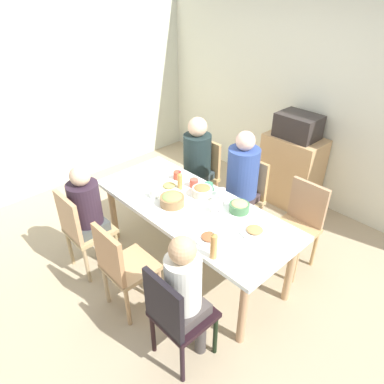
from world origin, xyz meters
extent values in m
plane|color=tan|center=(0.00, 0.00, 0.00)|extent=(5.85, 5.85, 0.00)
cube|color=silver|center=(0.00, 2.04, 1.30)|extent=(5.11, 0.12, 2.60)
cube|color=silver|center=(-2.50, 0.00, 1.30)|extent=(0.12, 4.19, 2.60)
cube|color=white|center=(0.00, 0.00, 0.71)|extent=(2.04, 0.84, 0.04)
cylinder|color=tan|center=(-0.92, -0.32, 0.35)|extent=(0.07, 0.07, 0.69)
cylinder|color=tan|center=(0.92, -0.32, 0.35)|extent=(0.07, 0.07, 0.69)
cylinder|color=tan|center=(-0.92, 0.32, 0.35)|extent=(0.07, 0.07, 0.69)
cylinder|color=tan|center=(0.92, 0.32, 0.35)|extent=(0.07, 0.07, 0.69)
cube|color=tan|center=(-0.68, -0.72, 0.44)|extent=(0.40, 0.40, 0.04)
cylinder|color=tan|center=(-0.85, -0.89, 0.21)|extent=(0.04, 0.04, 0.43)
cylinder|color=tan|center=(-0.51, -0.89, 0.21)|extent=(0.04, 0.04, 0.43)
cylinder|color=tan|center=(-0.85, -0.55, 0.21)|extent=(0.04, 0.04, 0.43)
cylinder|color=tan|center=(-0.51, -0.55, 0.21)|extent=(0.04, 0.04, 0.43)
cube|color=tan|center=(-0.68, -0.90, 0.68)|extent=(0.38, 0.04, 0.45)
cylinder|color=#3D383D|center=(-0.76, -0.62, 0.23)|extent=(0.09, 0.09, 0.45)
cylinder|color=#383B44|center=(-0.60, -0.62, 0.23)|extent=(0.09, 0.09, 0.45)
cube|color=#444946|center=(-0.68, -0.72, 0.50)|extent=(0.30, 0.30, 0.10)
cylinder|color=#2F202E|center=(-0.68, -0.72, 0.76)|extent=(0.29, 0.29, 0.42)
sphere|color=beige|center=(-0.68, -0.72, 1.05)|extent=(0.18, 0.18, 0.18)
cube|color=tan|center=(0.00, 0.72, 0.44)|extent=(0.40, 0.40, 0.04)
cylinder|color=tan|center=(0.17, 0.89, 0.21)|extent=(0.04, 0.04, 0.43)
cylinder|color=tan|center=(-0.17, 0.89, 0.21)|extent=(0.04, 0.04, 0.43)
cylinder|color=tan|center=(0.17, 0.55, 0.21)|extent=(0.04, 0.04, 0.43)
cylinder|color=tan|center=(-0.17, 0.55, 0.21)|extent=(0.04, 0.04, 0.43)
cube|color=tan|center=(0.00, 0.90, 0.68)|extent=(0.38, 0.04, 0.45)
cylinder|color=#444539|center=(0.08, 0.62, 0.23)|extent=(0.09, 0.09, 0.45)
cylinder|color=#374942|center=(-0.08, 0.62, 0.23)|extent=(0.09, 0.09, 0.45)
cube|color=#46383D|center=(0.00, 0.72, 0.50)|extent=(0.30, 0.30, 0.10)
cylinder|color=#334C93|center=(0.00, 0.72, 0.81)|extent=(0.33, 0.33, 0.53)
sphere|color=beige|center=(0.00, 0.72, 1.17)|extent=(0.20, 0.20, 0.20)
cube|color=tan|center=(0.00, -0.72, 0.44)|extent=(0.40, 0.40, 0.04)
cylinder|color=tan|center=(-0.17, -0.89, 0.21)|extent=(0.04, 0.04, 0.43)
cylinder|color=tan|center=(0.17, -0.89, 0.21)|extent=(0.04, 0.04, 0.43)
cylinder|color=tan|center=(-0.17, -0.55, 0.21)|extent=(0.04, 0.04, 0.43)
cylinder|color=tan|center=(0.17, -0.55, 0.21)|extent=(0.04, 0.04, 0.43)
cube|color=tan|center=(0.00, -0.90, 0.68)|extent=(0.38, 0.04, 0.45)
cube|color=tan|center=(-0.68, 0.72, 0.44)|extent=(0.40, 0.40, 0.04)
cylinder|color=tan|center=(-0.51, 0.89, 0.21)|extent=(0.04, 0.04, 0.43)
cylinder|color=tan|center=(-0.85, 0.89, 0.21)|extent=(0.04, 0.04, 0.43)
cylinder|color=tan|center=(-0.51, 0.55, 0.21)|extent=(0.04, 0.04, 0.43)
cylinder|color=tan|center=(-0.85, 0.55, 0.21)|extent=(0.04, 0.04, 0.43)
cube|color=tan|center=(-0.68, 0.90, 0.68)|extent=(0.38, 0.04, 0.45)
cylinder|color=#404245|center=(-0.60, 0.62, 0.23)|extent=(0.09, 0.09, 0.45)
cylinder|color=#3A3F4B|center=(-0.76, 0.62, 0.23)|extent=(0.09, 0.09, 0.45)
cube|color=#354346|center=(-0.68, 0.72, 0.50)|extent=(0.30, 0.30, 0.10)
cylinder|color=#1F2E2E|center=(-0.68, 0.72, 0.78)|extent=(0.32, 0.32, 0.47)
sphere|color=beige|center=(-0.68, 0.72, 1.12)|extent=(0.22, 0.22, 0.22)
cube|color=tan|center=(0.68, 0.72, 0.44)|extent=(0.40, 0.40, 0.04)
cylinder|color=tan|center=(0.85, 0.89, 0.21)|extent=(0.04, 0.04, 0.43)
cylinder|color=tan|center=(0.51, 0.89, 0.21)|extent=(0.04, 0.04, 0.43)
cylinder|color=tan|center=(0.85, 0.55, 0.21)|extent=(0.04, 0.04, 0.43)
cylinder|color=tan|center=(0.51, 0.55, 0.21)|extent=(0.04, 0.04, 0.43)
cube|color=tan|center=(0.68, 0.90, 0.68)|extent=(0.38, 0.04, 0.45)
cube|color=black|center=(0.68, -0.72, 0.44)|extent=(0.40, 0.40, 0.04)
cylinder|color=black|center=(0.51, -0.89, 0.21)|extent=(0.04, 0.04, 0.43)
cylinder|color=black|center=(0.85, -0.89, 0.21)|extent=(0.04, 0.04, 0.43)
cylinder|color=black|center=(0.51, -0.55, 0.21)|extent=(0.04, 0.04, 0.43)
cylinder|color=black|center=(0.85, -0.55, 0.21)|extent=(0.04, 0.04, 0.43)
cube|color=black|center=(0.68, -0.90, 0.68)|extent=(0.38, 0.04, 0.45)
cylinder|color=#443B4A|center=(0.60, -0.62, 0.23)|extent=(0.09, 0.09, 0.45)
cylinder|color=#453F3D|center=(0.76, -0.62, 0.23)|extent=(0.09, 0.09, 0.45)
cube|color=#463F3D|center=(0.68, -0.72, 0.50)|extent=(0.30, 0.30, 0.10)
cylinder|color=silver|center=(0.68, -0.72, 0.76)|extent=(0.26, 0.26, 0.42)
sphere|color=tan|center=(0.68, -0.72, 1.06)|extent=(0.19, 0.19, 0.19)
cylinder|color=white|center=(0.45, -0.23, 0.74)|extent=(0.24, 0.24, 0.01)
ellipsoid|color=#AC5B35|center=(0.45, -0.23, 0.76)|extent=(0.13, 0.13, 0.02)
cylinder|color=silver|center=(0.64, 0.11, 0.74)|extent=(0.25, 0.25, 0.01)
ellipsoid|color=tan|center=(0.64, 0.11, 0.76)|extent=(0.14, 0.14, 0.02)
cylinder|color=silver|center=(-0.39, 0.05, 0.74)|extent=(0.22, 0.22, 0.01)
ellipsoid|color=tan|center=(-0.39, 0.05, 0.76)|extent=(0.12, 0.12, 0.02)
cylinder|color=#457849|center=(0.35, 0.25, 0.77)|extent=(0.18, 0.18, 0.08)
ellipsoid|color=tan|center=(0.35, 0.25, 0.81)|extent=(0.15, 0.15, 0.04)
cylinder|color=olive|center=(-0.14, -0.12, 0.78)|extent=(0.23, 0.23, 0.09)
ellipsoid|color=#82A955|center=(-0.14, -0.12, 0.82)|extent=(0.18, 0.18, 0.04)
cylinder|color=beige|center=(-0.06, 0.19, 0.77)|extent=(0.20, 0.20, 0.08)
ellipsoid|color=#AB7643|center=(-0.06, 0.19, 0.81)|extent=(0.16, 0.16, 0.04)
cylinder|color=white|center=(0.15, 0.22, 0.78)|extent=(0.09, 0.09, 0.10)
torus|color=white|center=(0.21, 0.22, 0.78)|extent=(0.05, 0.01, 0.05)
cylinder|color=#CD4D34|center=(-0.47, 0.23, 0.77)|extent=(0.08, 0.08, 0.08)
torus|color=#CA4237|center=(-0.42, 0.23, 0.77)|extent=(0.05, 0.01, 0.05)
cylinder|color=white|center=(0.07, 0.32, 0.77)|extent=(0.08, 0.08, 0.07)
torus|color=white|center=(0.12, 0.32, 0.77)|extent=(0.05, 0.01, 0.05)
cylinder|color=white|center=(-0.35, -0.17, 0.77)|extent=(0.08, 0.08, 0.08)
torus|color=white|center=(-0.30, -0.17, 0.77)|extent=(0.05, 0.01, 0.05)
cylinder|color=#409164|center=(-0.09, 0.31, 0.77)|extent=(0.09, 0.09, 0.07)
torus|color=#3D905D|center=(-0.04, 0.31, 0.77)|extent=(0.05, 0.01, 0.05)
cylinder|color=#D15443|center=(-0.24, 0.25, 0.77)|extent=(0.09, 0.09, 0.08)
torus|color=#D54A42|center=(-0.19, 0.25, 0.77)|extent=(0.05, 0.01, 0.05)
cylinder|color=white|center=(0.22, 0.08, 0.78)|extent=(0.07, 0.07, 0.09)
torus|color=white|center=(0.27, 0.08, 0.78)|extent=(0.05, 0.01, 0.05)
cylinder|color=tan|center=(0.62, -0.36, 0.84)|extent=(0.05, 0.05, 0.21)
cone|color=tan|center=(0.62, -0.36, 0.96)|extent=(0.05, 0.05, 0.03)
cylinder|color=white|center=(0.62, -0.36, 0.98)|extent=(0.03, 0.03, 0.01)
cylinder|color=#C89348|center=(-0.30, 0.12, 0.81)|extent=(0.05, 0.05, 0.16)
cone|color=gold|center=(-0.30, 0.12, 0.91)|extent=(0.05, 0.05, 0.03)
cylinder|color=red|center=(-0.30, 0.12, 0.93)|extent=(0.03, 0.03, 0.01)
cube|color=tan|center=(-0.03, 1.74, 0.45)|extent=(0.70, 0.44, 0.90)
cube|color=#2F2927|center=(-0.03, 1.74, 1.04)|extent=(0.48, 0.36, 0.28)
camera|label=1|loc=(1.98, -1.86, 2.59)|focal=33.18mm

